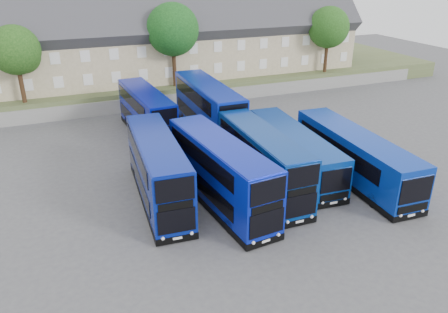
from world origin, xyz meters
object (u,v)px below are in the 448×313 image
Objects in this scene: tree_mid at (174,31)px; coach_east_a at (294,152)px; dd_front_left at (158,171)px; tree_far at (336,18)px; tree_east at (329,29)px; dd_front_mid at (221,174)px; tree_west at (17,52)px.

coach_east_a is at bearing -81.57° from tree_mid.
tree_far is (33.67, 28.25, 5.56)m from dd_front_left.
tree_mid is 1.12× the size of tree_east.
dd_front_left is 0.98× the size of dd_front_mid.
dd_front_left is 23.80m from tree_mid.
tree_east is (20.00, -0.50, -0.68)m from tree_mid.
dd_front_mid is 1.33× the size of tree_far.
dd_front_left is at bearing -142.47° from tree_east.
dd_front_mid reaches higher than coach_east_a.
dd_front_left is at bearing -68.59° from tree_west.
coach_east_a is 1.50× the size of tree_east.
dd_front_left is at bearing -109.42° from tree_mid.
dd_front_left is 1.30× the size of tree_far.
tree_west reaches higher than dd_front_left.
dd_front_mid is at bearing -25.75° from dd_front_left.
tree_west is at bearing 115.15° from dd_front_left.
tree_east is (16.85, 20.74, 5.77)m from coach_east_a.
dd_front_left is 23.34m from tree_west.
dd_front_left is 44.30m from tree_far.
tree_east is at bearing 0.00° from tree_west.
dd_front_left is 1.38× the size of tree_east.
tree_far is at bearing 9.46° from tree_west.
tree_mid is at bearing -165.96° from tree_far.
tree_east is at bearing -130.60° from tree_far.
dd_front_left is 1.23× the size of tree_mid.
tree_mid is at bearing 102.14° from coach_east_a.
dd_front_mid is 1.51× the size of tree_west.
tree_far is at bearing 54.23° from coach_east_a.
tree_far reaches higher than dd_front_mid.
tree_far is (29.96, 30.34, 5.52)m from dd_front_mid.
dd_front_mid is 43.00m from tree_far.
tree_far reaches higher than tree_east.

